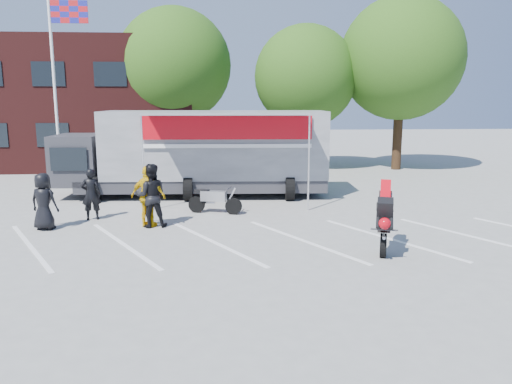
{
  "coord_description": "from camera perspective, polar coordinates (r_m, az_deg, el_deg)",
  "views": [
    {
      "loc": [
        0.36,
        -11.93,
        3.78
      ],
      "look_at": [
        1.34,
        1.33,
        1.3
      ],
      "focal_mm": 35.0,
      "sensor_mm": 36.0,
      "label": 1
    }
  ],
  "objects": [
    {
      "name": "spectator_leather_c",
      "position": [
        15.16,
        -11.92,
        -0.41
      ],
      "size": [
        0.99,
        0.8,
        1.91
      ],
      "primitive_type": "imported",
      "rotation": [
        0.0,
        0.0,
        3.23
      ],
      "color": "black",
      "rests_on": "ground"
    },
    {
      "name": "tree_left",
      "position": [
        28.08,
        -9.33,
        14.09
      ],
      "size": [
        6.12,
        6.12,
        8.64
      ],
      "color": "#382314",
      "rests_on": "ground"
    },
    {
      "name": "stunt_bike_rider",
      "position": [
        13.26,
        14.25,
        -6.34
      ],
      "size": [
        1.29,
        1.87,
        2.01
      ],
      "primitive_type": null,
      "rotation": [
        0.0,
        0.0,
        -0.31
      ],
      "color": "black",
      "rests_on": "ground"
    },
    {
      "name": "parked_motorcycle",
      "position": [
        16.82,
        -4.7,
        -2.45
      ],
      "size": [
        1.99,
        1.15,
        0.99
      ],
      "primitive_type": null,
      "rotation": [
        0.0,
        0.0,
        1.28
      ],
      "color": "#A5A5A9",
      "rests_on": "ground"
    },
    {
      "name": "ground",
      "position": [
        12.52,
        -5.72,
        -7.06
      ],
      "size": [
        100.0,
        100.0,
        0.0
      ],
      "primitive_type": "plane",
      "color": "gray",
      "rests_on": "ground"
    },
    {
      "name": "office_building",
      "position": [
        31.67,
        -23.65,
        9.2
      ],
      "size": [
        18.0,
        8.0,
        7.0
      ],
      "primitive_type": "cube",
      "color": "#401614",
      "rests_on": "ground"
    },
    {
      "name": "spectator_leather_b",
      "position": [
        16.6,
        -18.33,
        -0.24
      ],
      "size": [
        0.66,
        0.49,
        1.64
      ],
      "primitive_type": "imported",
      "rotation": [
        0.0,
        0.0,
        3.31
      ],
      "color": "black",
      "rests_on": "ground"
    },
    {
      "name": "tree_right",
      "position": [
        28.21,
        16.29,
        14.43
      ],
      "size": [
        6.46,
        6.46,
        9.12
      ],
      "color": "#382314",
      "rests_on": "ground"
    },
    {
      "name": "parking_bay_lines",
      "position": [
        13.47,
        -5.62,
        -5.75
      ],
      "size": [
        18.09,
        13.33,
        0.01
      ],
      "primitive_type": "cube",
      "rotation": [
        0.0,
        0.0,
        0.52
      ],
      "color": "white",
      "rests_on": "ground"
    },
    {
      "name": "spectator_hivis",
      "position": [
        15.19,
        -12.21,
        -0.51
      ],
      "size": [
        1.17,
        0.75,
        1.85
      ],
      "primitive_type": "imported",
      "rotation": [
        0.0,
        0.0,
        2.84
      ],
      "color": "#E7B40C",
      "rests_on": "ground"
    },
    {
      "name": "spectator_leather_a",
      "position": [
        15.81,
        -23.1,
        -1.01
      ],
      "size": [
        0.93,
        0.74,
        1.68
      ],
      "primitive_type": "imported",
      "rotation": [
        0.0,
        0.0,
        2.87
      ],
      "color": "black",
      "rests_on": "ground"
    },
    {
      "name": "transporter_truck",
      "position": [
        19.93,
        -6.02,
        -0.42
      ],
      "size": [
        10.68,
        5.5,
        3.33
      ],
      "primitive_type": null,
      "rotation": [
        0.0,
        0.0,
        -0.04
      ],
      "color": "#9799A0",
      "rests_on": "ground"
    },
    {
      "name": "tree_mid",
      "position": [
        27.35,
        5.68,
        12.96
      ],
      "size": [
        5.44,
        5.44,
        7.68
      ],
      "color": "#382314",
      "rests_on": "ground"
    },
    {
      "name": "flagpole",
      "position": [
        22.94,
        -21.54,
        13.04
      ],
      "size": [
        1.61,
        0.12,
        8.0
      ],
      "color": "white",
      "rests_on": "ground"
    }
  ]
}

